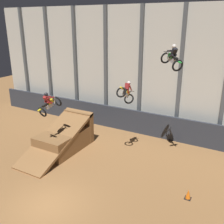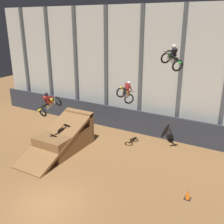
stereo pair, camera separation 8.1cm
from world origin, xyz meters
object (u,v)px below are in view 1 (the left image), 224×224
Objects in this scene: rider_bike_center_air at (126,92)px; rider_bike_right_air at (172,58)px; traffic_cone_near_ramp at (188,194)px; dirt_ramp at (65,138)px; rider_bike_left_air at (49,104)px.

rider_bike_right_air is (2.94, 0.30, 2.47)m from rider_bike_center_air.
rider_bike_center_air is 7.52m from traffic_cone_near_ramp.
rider_bike_center_air is at bearing 16.73° from dirt_ramp.
rider_bike_left_air is 8.50m from rider_bike_right_air.
rider_bike_left_air reaches higher than traffic_cone_near_ramp.
rider_bike_right_air is (7.18, 3.31, 3.12)m from rider_bike_left_air.
rider_bike_right_air reaches higher than rider_bike_center_air.
dirt_ramp is at bearing 105.41° from rider_bike_left_air.
dirt_ramp is 3.69× the size of rider_bike_center_air.
dirt_ramp is at bearing -163.15° from rider_bike_center_air.
rider_bike_left_air is 3.27× the size of traffic_cone_near_ramp.
dirt_ramp is 6.03m from rider_bike_center_air.
rider_bike_center_air is 0.99× the size of rider_bike_right_air.
traffic_cone_near_ramp is (5.35, -2.88, -4.44)m from rider_bike_center_air.
traffic_cone_near_ramp is at bearing -28.16° from rider_bike_center_air.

